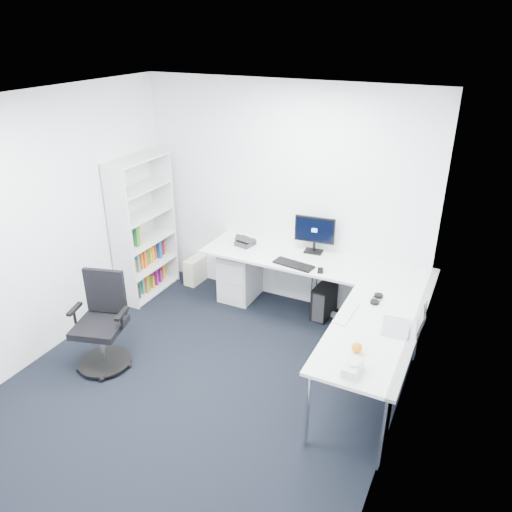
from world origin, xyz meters
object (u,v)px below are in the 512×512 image
at_px(l_desk, 302,304).
at_px(monitor, 314,234).
at_px(laptop, 397,316).
at_px(bookshelf, 143,228).
at_px(task_chair, 99,324).

xyz_separation_m(l_desk, monitor, (-0.08, 0.56, 0.62)).
height_order(l_desk, laptop, laptop).
bearing_deg(monitor, bookshelf, -171.90).
height_order(l_desk, task_chair, task_chair).
relative_size(bookshelf, monitor, 3.79).
xyz_separation_m(bookshelf, monitor, (2.09, 0.51, 0.11)).
distance_m(monitor, laptop, 1.71).
distance_m(l_desk, bookshelf, 2.23).
bearing_deg(l_desk, laptop, -29.56).
bearing_deg(task_chair, bookshelf, 94.39).
bearing_deg(monitor, task_chair, -133.04).
bearing_deg(laptop, bookshelf, 161.26).
xyz_separation_m(monitor, laptop, (1.21, -1.20, -0.11)).
height_order(bookshelf, monitor, bookshelf).
relative_size(l_desk, task_chair, 2.64).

